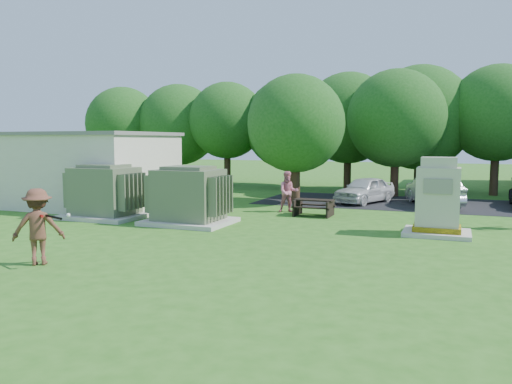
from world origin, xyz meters
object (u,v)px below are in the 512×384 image
at_px(picnic_table, 314,205).
at_px(car_silver_a, 433,191).
at_px(generator_cabinet, 438,201).
at_px(person_at_picnic, 288,192).
at_px(transformer_left, 105,193).
at_px(car_white, 365,190).
at_px(batter, 38,227).
at_px(transformer_right, 189,197).

xyz_separation_m(picnic_table, car_silver_a, (4.26, 5.02, 0.28)).
distance_m(generator_cabinet, person_at_picnic, 6.70).
relative_size(picnic_table, person_at_picnic, 0.90).
xyz_separation_m(generator_cabinet, person_at_picnic, (-5.95, 3.06, -0.22)).
bearing_deg(person_at_picnic, car_silver_a, 14.41).
distance_m(person_at_picnic, car_silver_a, 7.09).
bearing_deg(transformer_left, picnic_table, 25.35).
xyz_separation_m(generator_cabinet, car_silver_a, (-0.44, 7.51, -0.38)).
xyz_separation_m(car_white, car_silver_a, (3.10, 0.07, 0.07)).
bearing_deg(batter, person_at_picnic, -140.65).
bearing_deg(car_white, transformer_left, -113.59).
bearing_deg(picnic_table, car_white, 76.76).
relative_size(transformer_right, person_at_picnic, 1.75).
relative_size(transformer_left, car_white, 0.81).
height_order(transformer_left, transformer_right, same).
distance_m(transformer_left, person_at_picnic, 7.34).
xyz_separation_m(generator_cabinet, batter, (-8.76, -7.59, -0.16)).
height_order(batter, car_white, batter).
xyz_separation_m(transformer_right, car_silver_a, (7.93, 8.51, -0.27)).
bearing_deg(transformer_left, car_silver_a, 36.18).
bearing_deg(car_white, transformer_right, -98.07).
bearing_deg(batter, car_white, -145.05).
distance_m(generator_cabinet, car_silver_a, 7.53).
distance_m(batter, person_at_picnic, 11.01).
height_order(transformer_right, person_at_picnic, transformer_right).
height_order(transformer_left, batter, transformer_left).
bearing_deg(transformer_left, generator_cabinet, 4.73).
height_order(generator_cabinet, person_at_picnic, generator_cabinet).
relative_size(batter, car_silver_a, 0.44).
height_order(transformer_left, person_at_picnic, transformer_left).
bearing_deg(transformer_left, person_at_picnic, 33.57).
relative_size(transformer_left, person_at_picnic, 1.75).
distance_m(transformer_right, car_silver_a, 11.63).
distance_m(batter, car_white, 15.91).
xyz_separation_m(transformer_left, person_at_picnic, (6.12, 4.06, -0.11)).
bearing_deg(generator_cabinet, car_silver_a, 93.34).
bearing_deg(batter, generator_cabinet, -174.99).
bearing_deg(transformer_right, transformer_left, 180.00).
xyz_separation_m(transformer_left, batter, (3.31, -6.59, -0.05)).
height_order(generator_cabinet, batter, generator_cabinet).
relative_size(batter, car_white, 0.50).
xyz_separation_m(transformer_right, generator_cabinet, (8.37, 1.00, 0.11)).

